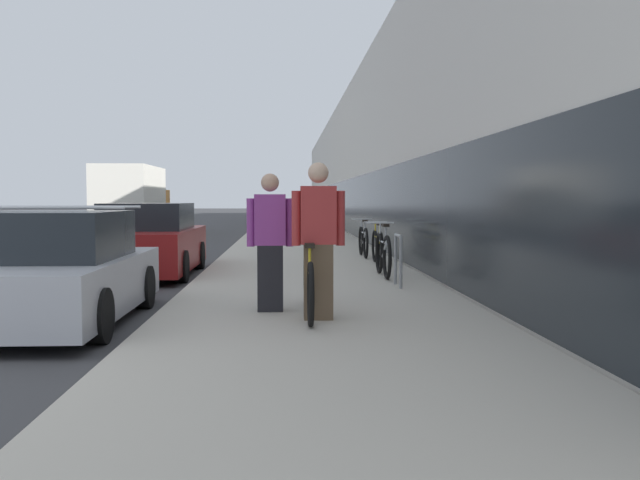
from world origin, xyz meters
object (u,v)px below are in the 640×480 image
Objects in this scene: tandem_bicycle at (308,283)px; moving_truck at (133,201)px; person_rider at (318,241)px; cruiser_bike_nearest at (383,254)px; person_bystander at (270,242)px; vintage_roadster_curbside at (149,242)px; parked_sedan_curbside at (51,273)px; cruiser_bike_farthest at (363,241)px; bike_rack_hoop at (398,255)px; cruiser_bike_middle at (378,246)px.

moving_truck is at bearing 107.10° from tandem_bicycle.
person_rider is (0.11, -0.28, 0.54)m from tandem_bicycle.
moving_truck is (-8.19, 17.45, 0.92)m from cruiser_bike_nearest.
person_bystander reaches higher than cruiser_bike_nearest.
vintage_roadster_curbside is at bearing 115.02° from person_bystander.
cruiser_bike_nearest is 0.27× the size of moving_truck.
cruiser_bike_nearest is at bearing 40.97° from parked_sedan_curbside.
parked_sedan_curbside is (-4.77, -8.44, 0.12)m from cruiser_bike_farthest.
person_rider is at bearing -62.88° from vintage_roadster_curbside.
bike_rack_hoop is 5.48m from vintage_roadster_curbside.
bike_rack_hoop is at bearing -33.71° from vintage_roadster_curbside.
person_rider is 1.09× the size of cruiser_bike_middle.
moving_truck is (-6.69, 21.74, 0.94)m from tandem_bicycle.
tandem_bicycle is at bearing -62.61° from vintage_roadster_curbside.
parked_sedan_curbside is 0.62× the size of moving_truck.
tandem_bicycle is 0.76m from person_bystander.
parked_sedan_curbside is (-4.87, -6.48, 0.12)m from cruiser_bike_middle.
tandem_bicycle is at bearing -37.31° from person_bystander.
cruiser_bike_nearest is 6.16m from parked_sedan_curbside.
tandem_bicycle is 0.61m from person_rider.
moving_truck is (-6.22, 21.38, 0.46)m from person_bystander.
bike_rack_hoop is (2.01, 2.43, -0.36)m from person_bystander.
bike_rack_hoop is 1.50m from cruiser_bike_nearest.
parked_sedan_curbside is 21.80m from moving_truck.
vintage_roadster_curbside is at bearing 146.29° from bike_rack_hoop.
moving_truck is at bearing 102.98° from vintage_roadster_curbside.
moving_truck reaches higher than person_bystander.
vintage_roadster_curbside is at bearing 117.12° from person_rider.
moving_truck is at bearing 113.47° from bike_rack_hoop.
vintage_roadster_curbside is 16.35m from moving_truck.
person_bystander reaches higher than cruiser_bike_farthest.
moving_truck reaches higher than bike_rack_hoop.
cruiser_bike_nearest is at bearing 73.01° from person_rider.
tandem_bicycle is 8.84m from cruiser_bike_farthest.
person_rider is 0.28× the size of moving_truck.
tandem_bicycle is 22.76m from moving_truck.
bike_rack_hoop is at bearing 64.96° from person_rider.
person_bystander is 8.60m from cruiser_bike_farthest.
tandem_bicycle is 1.38× the size of cruiser_bike_middle.
bike_rack_hoop is 20.68m from moving_truck.
tandem_bicycle is at bearing -72.90° from moving_truck.
vintage_roadster_curbside is at bearing -77.02° from moving_truck.
person_rider is at bearing -47.87° from person_bystander.
bike_rack_hoop is 5.90m from cruiser_bike_farthest.
person_bystander is 22.28m from moving_truck.
tandem_bicycle is at bearing 111.20° from person_rider.
tandem_bicycle is 1.32× the size of cruiser_bike_farthest.
person_bystander is 6.75m from cruiser_bike_middle.
vintage_roadster_curbside is at bearing 161.14° from cruiser_bike_nearest.
bike_rack_hoop is at bearing -88.56° from cruiser_bike_nearest.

